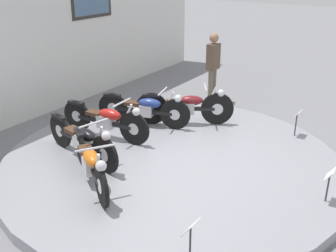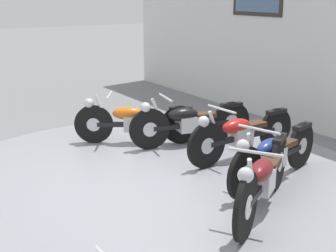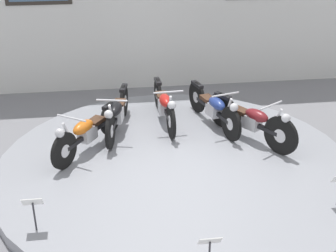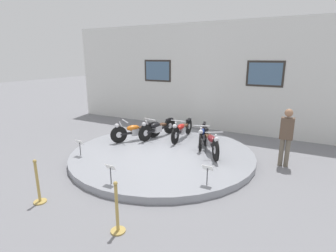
# 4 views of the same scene
# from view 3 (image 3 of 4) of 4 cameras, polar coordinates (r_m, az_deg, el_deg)

# --- Properties ---
(ground_plane) EXTENTS (60.00, 60.00, 0.00)m
(ground_plane) POSITION_cam_3_polar(r_m,az_deg,el_deg) (7.77, 0.94, -5.45)
(ground_plane) COLOR slate
(display_platform) EXTENTS (5.81, 5.81, 0.19)m
(display_platform) POSITION_cam_3_polar(r_m,az_deg,el_deg) (7.72, 0.94, -4.84)
(display_platform) COLOR gray
(display_platform) RESTS_ON ground_plane
(motorcycle_orange) EXTENTS (1.12, 1.66, 0.78)m
(motorcycle_orange) POSITION_cam_3_polar(r_m,az_deg,el_deg) (7.92, -9.85, -0.58)
(motorcycle_orange) COLOR black
(motorcycle_orange) RESTS_ON display_platform
(motorcycle_black) EXTENTS (0.60, 1.94, 0.79)m
(motorcycle_black) POSITION_cam_3_polar(r_m,az_deg,el_deg) (8.51, -6.24, 1.66)
(motorcycle_black) COLOR black
(motorcycle_black) RESTS_ON display_platform
(motorcycle_red) EXTENTS (0.54, 1.98, 0.79)m
(motorcycle_red) POSITION_cam_3_polar(r_m,az_deg,el_deg) (8.81, -0.43, 2.68)
(motorcycle_red) COLOR black
(motorcycle_red) RESTS_ON display_platform
(motorcycle_blue) EXTENTS (0.66, 1.92, 0.79)m
(motorcycle_blue) POSITION_cam_3_polar(r_m,az_deg,el_deg) (8.72, 5.64, 2.30)
(motorcycle_blue) COLOR black
(motorcycle_blue) RESTS_ON display_platform
(motorcycle_maroon) EXTENTS (1.12, 1.74, 0.81)m
(motorcycle_maroon) POSITION_cam_3_polar(r_m,az_deg,el_deg) (8.27, 10.17, 0.77)
(motorcycle_maroon) COLOR black
(motorcycle_maroon) RESTS_ON display_platform
(info_placard_front_left) EXTENTS (0.26, 0.11, 0.51)m
(info_placard_front_left) POSITION_cam_3_polar(r_m,az_deg,el_deg) (6.21, -16.13, -9.39)
(info_placard_front_left) COLOR #333338
(info_placard_front_left) RESTS_ON display_platform
(info_placard_front_centre) EXTENTS (0.26, 0.11, 0.51)m
(info_placard_front_centre) POSITION_cam_3_polar(r_m,az_deg,el_deg) (5.40, 5.12, -14.33)
(info_placard_front_centre) COLOR #333338
(info_placard_front_centre) RESTS_ON display_platform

